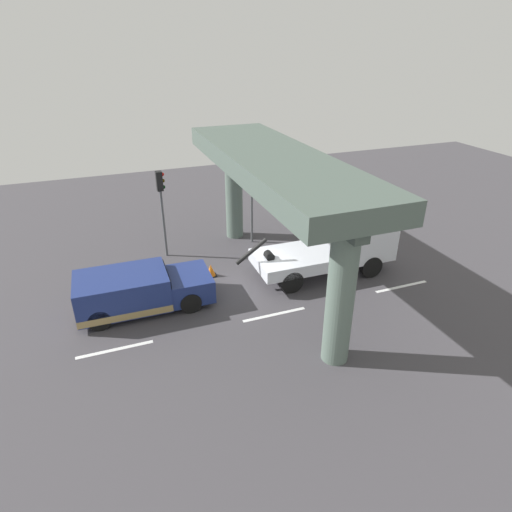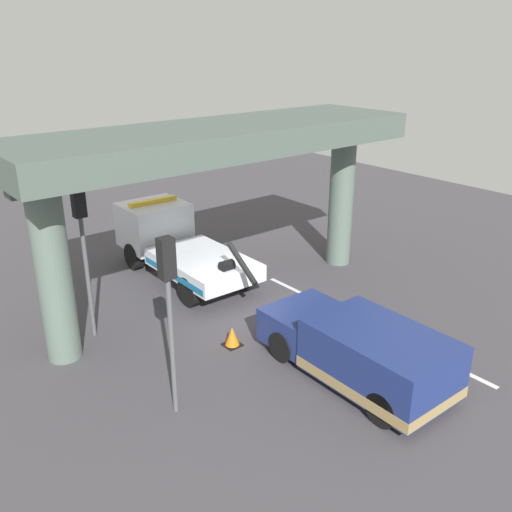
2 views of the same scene
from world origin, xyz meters
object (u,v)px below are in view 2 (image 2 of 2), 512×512
at_px(tow_truck_white, 174,241).
at_px(towed_van_green, 361,352).
at_px(traffic_light_near, 168,289).
at_px(traffic_cone_orange, 232,337).
at_px(traffic_light_far, 81,228).

bearing_deg(tow_truck_white, towed_van_green, 179.93).
distance_m(traffic_light_near, traffic_cone_orange, 4.24).
bearing_deg(tow_truck_white, traffic_cone_orange, 164.61).
bearing_deg(traffic_light_far, towed_van_green, -146.04).
bearing_deg(traffic_cone_orange, traffic_light_near, 118.25).
height_order(traffic_light_far, traffic_cone_orange, traffic_light_far).
xyz_separation_m(tow_truck_white, towed_van_green, (-8.89, 0.01, -0.42)).
height_order(tow_truck_white, traffic_light_far, traffic_light_far).
height_order(traffic_light_near, traffic_cone_orange, traffic_light_near).
distance_m(traffic_light_near, traffic_light_far, 4.50).
xyz_separation_m(tow_truck_white, traffic_light_near, (-7.03, 4.29, 1.90)).
bearing_deg(traffic_light_far, traffic_light_near, -180.00).
bearing_deg(traffic_cone_orange, towed_van_green, -155.65).
height_order(towed_van_green, traffic_light_near, traffic_light_near).
distance_m(towed_van_green, traffic_light_near, 5.22).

